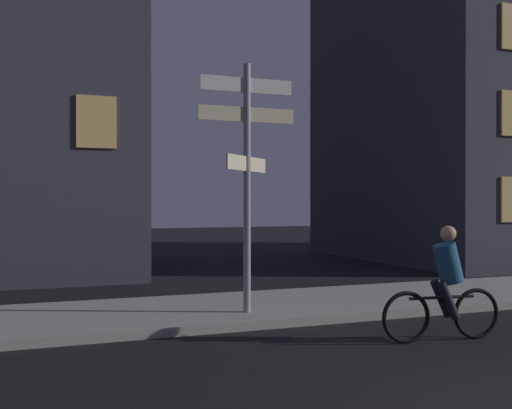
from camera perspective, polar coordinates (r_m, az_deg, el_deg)
The scene contains 3 objects.
sidewalk_kerb at distance 11.01m, azimuth 1.49°, elevation -9.53°, with size 40.00×2.94×0.14m, color #9E9991.
signpost at distance 9.95m, azimuth -0.85°, elevation 3.90°, with size 1.66×1.06×4.06m.
cyclist at distance 8.96m, azimuth 17.27°, elevation -7.42°, with size 1.82×0.37×1.61m.
Camera 1 is at (-4.19, -3.74, 1.95)m, focal length 42.73 mm.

